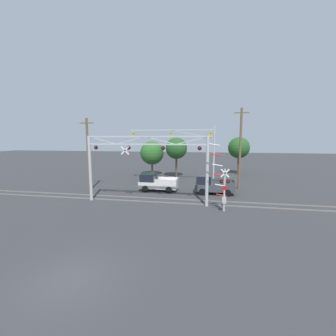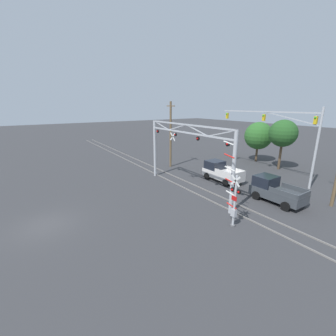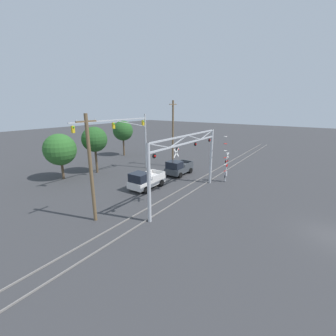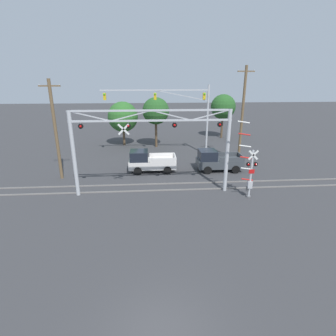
% 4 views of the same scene
% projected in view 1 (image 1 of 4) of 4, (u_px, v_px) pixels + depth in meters
% --- Properties ---
extents(ground_plane, '(200.00, 200.00, 0.00)m').
position_uv_depth(ground_plane, '(70.00, 281.00, 10.23)').
color(ground_plane, '#38383A').
extents(rail_track_near, '(80.00, 0.08, 0.10)m').
position_uv_depth(rail_track_near, '(147.00, 202.00, 22.91)').
color(rail_track_near, gray).
rests_on(rail_track_near, ground_plane).
extents(rail_track_far, '(80.00, 0.08, 0.10)m').
position_uv_depth(rail_track_far, '(151.00, 198.00, 24.31)').
color(rail_track_far, gray).
rests_on(rail_track_far, ground_plane).
extents(crossing_gantry, '(12.29, 0.31, 6.70)m').
position_uv_depth(crossing_gantry, '(146.00, 160.00, 22.08)').
color(crossing_gantry, '#B7BABF').
rests_on(crossing_gantry, ground_plane).
extents(crossing_signal_mast, '(1.83, 0.35, 6.03)m').
position_uv_depth(crossing_signal_mast, '(223.00, 189.00, 19.65)').
color(crossing_signal_mast, '#B7BABF').
rests_on(crossing_signal_mast, ground_plane).
extents(traffic_signal_span, '(12.48, 0.39, 8.27)m').
position_uv_depth(traffic_signal_span, '(193.00, 143.00, 32.10)').
color(traffic_signal_span, '#B7BABF').
rests_on(traffic_signal_span, ground_plane).
extents(pickup_truck_lead, '(4.66, 2.33, 2.14)m').
position_uv_depth(pickup_truck_lead, '(156.00, 183.00, 27.79)').
color(pickup_truck_lead, silver).
rests_on(pickup_truck_lead, ground_plane).
extents(pickup_truck_following, '(4.51, 2.33, 2.14)m').
position_uv_depth(pickup_truck_following, '(212.00, 185.00, 26.32)').
color(pickup_truck_following, '#3D4247').
rests_on(pickup_truck_following, ground_plane).
extents(utility_pole_left, '(1.80, 0.28, 8.90)m').
position_uv_depth(utility_pole_left, '(88.00, 154.00, 27.43)').
color(utility_pole_left, brown).
rests_on(utility_pole_left, ground_plane).
extents(utility_pole_right, '(1.80, 0.28, 10.22)m').
position_uv_depth(utility_pole_right, '(240.00, 148.00, 28.27)').
color(utility_pole_right, brown).
rests_on(utility_pole_right, ground_plane).
extents(background_tree_beyond_span, '(3.54, 3.54, 6.64)m').
position_uv_depth(background_tree_beyond_span, '(176.00, 148.00, 36.95)').
color(background_tree_beyond_span, brown).
rests_on(background_tree_beyond_span, ground_plane).
extents(background_tree_far_left_verge, '(3.78, 3.78, 6.72)m').
position_uv_depth(background_tree_far_left_verge, '(239.00, 148.00, 40.15)').
color(background_tree_far_left_verge, brown).
rests_on(background_tree_far_left_verge, ground_plane).
extents(background_tree_far_right_verge, '(4.10, 4.10, 6.02)m').
position_uv_depth(background_tree_far_right_verge, '(152.00, 153.00, 39.13)').
color(background_tree_far_right_verge, brown).
rests_on(background_tree_far_right_verge, ground_plane).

